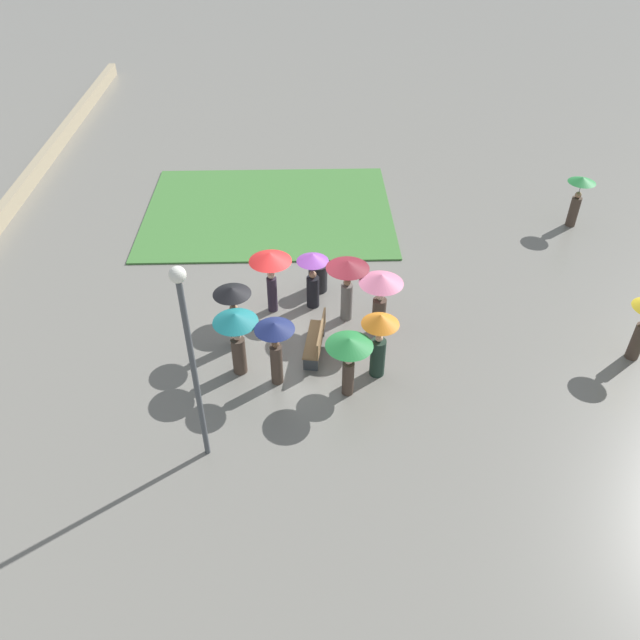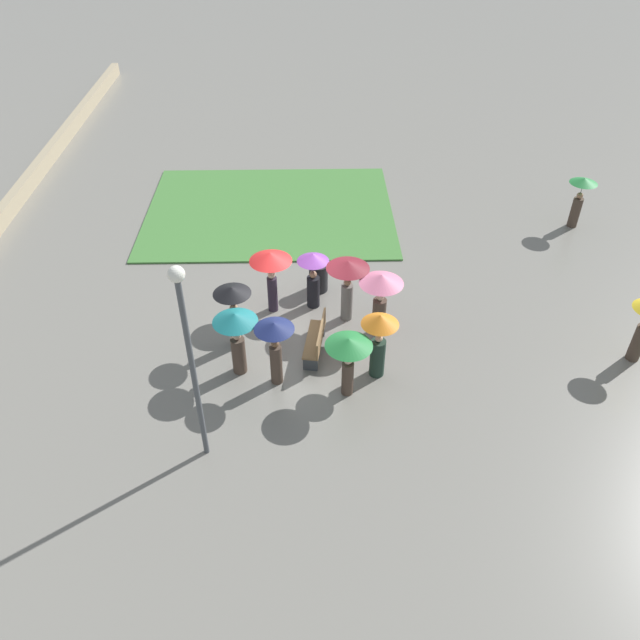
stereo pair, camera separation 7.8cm
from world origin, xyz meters
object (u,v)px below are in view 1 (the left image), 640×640
Objects in this scene: crowd_person_navy at (275,341)px; lone_walker_mid_plaza at (579,194)px; crowd_person_teal at (236,330)px; crowd_person_red at (271,265)px; crowd_person_orange at (379,335)px; crowd_person_green at (349,351)px; crowd_person_black at (233,305)px; crowd_person_pink at (381,290)px; lamp_post at (190,346)px; trash_bin at (318,277)px; park_bench at (317,339)px; crowd_person_purple at (313,272)px; crowd_person_maroon at (347,276)px.

lone_walker_mid_plaza is at bearing 110.50° from crowd_person_navy.
crowd_person_red is at bearing 21.43° from crowd_person_teal.
crowd_person_orange is 1.02× the size of crowd_person_teal.
crowd_person_teal is (-0.85, -2.70, 0.01)m from crowd_person_green.
crowd_person_black is 0.99× the size of crowd_person_pink.
crowd_person_red reaches higher than crowd_person_green.
crowd_person_black reaches higher than crowd_person_teal.
crowd_person_red is (-2.75, -2.73, 0.29)m from crowd_person_orange.
trash_bin is at bearing 156.97° from lamp_post.
park_bench is 1.91m from crowd_person_green.
crowd_person_red is (0.97, -1.32, 1.10)m from trash_bin.
crowd_person_teal is at bearing -91.49° from crowd_person_purple.
crowd_person_pink is 1.07× the size of crowd_person_purple.
crowd_person_green is 0.93× the size of crowd_person_teal.
crowd_person_orange is 3.88m from crowd_person_red.
lone_walker_mid_plaza is at bearing -19.17° from crowd_person_teal.
park_bench is 1.73m from crowd_person_navy.
crowd_person_orange is at bearing 121.35° from lamp_post.
park_bench is 1.91m from crowd_person_orange.
park_bench is 2.19m from crowd_person_purple.
trash_bin is at bearing 37.82° from crowd_person_black.
trash_bin is 0.48× the size of crowd_person_navy.
crowd_person_orange reaches higher than crowd_person_black.
trash_bin is 9.67m from lone_walker_mid_plaza.
crowd_person_green is 1.79m from crowd_person_navy.
crowd_person_maroon is 1.06× the size of lone_walker_mid_plaza.
trash_bin is 4.06m from crowd_person_orange.
crowd_person_black is 3.85m from crowd_person_orange.
crowd_person_teal is (-0.41, -0.96, 0.02)m from crowd_person_navy.
crowd_person_orange is at bearing 143.52° from crowd_person_red.
crowd_person_black is 2.69m from crowd_person_purple.
crowd_person_navy is (1.45, 1.12, -0.01)m from crowd_person_black.
crowd_person_purple is 0.92× the size of crowd_person_red.
crowd_person_pink is 3.12m from crowd_person_red.
crowd_person_pink reaches higher than crowd_person_teal.
lamp_post is 6.15m from crowd_person_pink.
lamp_post is 2.86× the size of crowd_person_green.
crowd_person_navy is 2.54m from crowd_person_orange.
park_bench is at bearing -33.26° from crowd_person_teal.
crowd_person_red is (-2.97, -0.20, 0.22)m from crowd_person_navy.
crowd_person_black is (2.49, -2.24, 0.90)m from trash_bin.
crowd_person_purple is 0.98× the size of lone_walker_mid_plaza.
crowd_person_pink is (-0.44, 3.84, 0.07)m from crowd_person_black.
crowd_person_teal is (1.49, -3.68, -0.06)m from crowd_person_pink.
crowd_person_green is 0.90× the size of crowd_person_maroon.
crowd_person_green is 0.97× the size of crowd_person_purple.
crowd_person_green is 0.89× the size of crowd_person_red.
crowd_person_teal is at bearing 168.32° from lamp_post.
crowd_person_orange is (-2.45, 4.03, -1.87)m from lamp_post.
crowd_person_teal is at bearing -91.42° from crowd_person_black.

